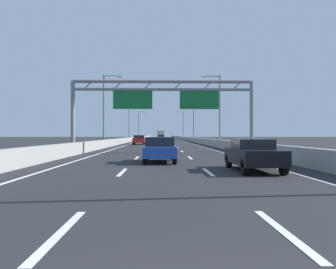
% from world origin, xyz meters
% --- Properties ---
extents(ground_plane, '(260.00, 260.00, 0.00)m').
position_xyz_m(ground_plane, '(0.00, 100.00, 0.00)').
color(ground_plane, '#262628').
extents(lane_dash_left_0, '(0.16, 3.00, 0.01)m').
position_xyz_m(lane_dash_left_0, '(-1.80, 3.50, 0.01)').
color(lane_dash_left_0, white).
rests_on(lane_dash_left_0, ground_plane).
extents(lane_dash_left_1, '(0.16, 3.00, 0.01)m').
position_xyz_m(lane_dash_left_1, '(-1.80, 12.50, 0.01)').
color(lane_dash_left_1, white).
rests_on(lane_dash_left_1, ground_plane).
extents(lane_dash_left_2, '(0.16, 3.00, 0.01)m').
position_xyz_m(lane_dash_left_2, '(-1.80, 21.50, 0.01)').
color(lane_dash_left_2, white).
rests_on(lane_dash_left_2, ground_plane).
extents(lane_dash_left_3, '(0.16, 3.00, 0.01)m').
position_xyz_m(lane_dash_left_3, '(-1.80, 30.50, 0.01)').
color(lane_dash_left_3, white).
rests_on(lane_dash_left_3, ground_plane).
extents(lane_dash_left_4, '(0.16, 3.00, 0.01)m').
position_xyz_m(lane_dash_left_4, '(-1.80, 39.50, 0.01)').
color(lane_dash_left_4, white).
rests_on(lane_dash_left_4, ground_plane).
extents(lane_dash_left_5, '(0.16, 3.00, 0.01)m').
position_xyz_m(lane_dash_left_5, '(-1.80, 48.50, 0.01)').
color(lane_dash_left_5, white).
rests_on(lane_dash_left_5, ground_plane).
extents(lane_dash_left_6, '(0.16, 3.00, 0.01)m').
position_xyz_m(lane_dash_left_6, '(-1.80, 57.50, 0.01)').
color(lane_dash_left_6, white).
rests_on(lane_dash_left_6, ground_plane).
extents(lane_dash_left_7, '(0.16, 3.00, 0.01)m').
position_xyz_m(lane_dash_left_7, '(-1.80, 66.50, 0.01)').
color(lane_dash_left_7, white).
rests_on(lane_dash_left_7, ground_plane).
extents(lane_dash_left_8, '(0.16, 3.00, 0.01)m').
position_xyz_m(lane_dash_left_8, '(-1.80, 75.50, 0.01)').
color(lane_dash_left_8, white).
rests_on(lane_dash_left_8, ground_plane).
extents(lane_dash_left_9, '(0.16, 3.00, 0.01)m').
position_xyz_m(lane_dash_left_9, '(-1.80, 84.50, 0.01)').
color(lane_dash_left_9, white).
rests_on(lane_dash_left_9, ground_plane).
extents(lane_dash_left_10, '(0.16, 3.00, 0.01)m').
position_xyz_m(lane_dash_left_10, '(-1.80, 93.50, 0.01)').
color(lane_dash_left_10, white).
rests_on(lane_dash_left_10, ground_plane).
extents(lane_dash_left_11, '(0.16, 3.00, 0.01)m').
position_xyz_m(lane_dash_left_11, '(-1.80, 102.50, 0.01)').
color(lane_dash_left_11, white).
rests_on(lane_dash_left_11, ground_plane).
extents(lane_dash_left_12, '(0.16, 3.00, 0.01)m').
position_xyz_m(lane_dash_left_12, '(-1.80, 111.50, 0.01)').
color(lane_dash_left_12, white).
rests_on(lane_dash_left_12, ground_plane).
extents(lane_dash_left_13, '(0.16, 3.00, 0.01)m').
position_xyz_m(lane_dash_left_13, '(-1.80, 120.50, 0.01)').
color(lane_dash_left_13, white).
rests_on(lane_dash_left_13, ground_plane).
extents(lane_dash_left_14, '(0.16, 3.00, 0.01)m').
position_xyz_m(lane_dash_left_14, '(-1.80, 129.50, 0.01)').
color(lane_dash_left_14, white).
rests_on(lane_dash_left_14, ground_plane).
extents(lane_dash_left_15, '(0.16, 3.00, 0.01)m').
position_xyz_m(lane_dash_left_15, '(-1.80, 138.50, 0.01)').
color(lane_dash_left_15, white).
rests_on(lane_dash_left_15, ground_plane).
extents(lane_dash_left_16, '(0.16, 3.00, 0.01)m').
position_xyz_m(lane_dash_left_16, '(-1.80, 147.50, 0.01)').
color(lane_dash_left_16, white).
rests_on(lane_dash_left_16, ground_plane).
extents(lane_dash_left_17, '(0.16, 3.00, 0.01)m').
position_xyz_m(lane_dash_left_17, '(-1.80, 156.50, 0.01)').
color(lane_dash_left_17, white).
rests_on(lane_dash_left_17, ground_plane).
extents(lane_dash_right_0, '(0.16, 3.00, 0.01)m').
position_xyz_m(lane_dash_right_0, '(1.80, 3.50, 0.01)').
color(lane_dash_right_0, white).
rests_on(lane_dash_right_0, ground_plane).
extents(lane_dash_right_1, '(0.16, 3.00, 0.01)m').
position_xyz_m(lane_dash_right_1, '(1.80, 12.50, 0.01)').
color(lane_dash_right_1, white).
rests_on(lane_dash_right_1, ground_plane).
extents(lane_dash_right_2, '(0.16, 3.00, 0.01)m').
position_xyz_m(lane_dash_right_2, '(1.80, 21.50, 0.01)').
color(lane_dash_right_2, white).
rests_on(lane_dash_right_2, ground_plane).
extents(lane_dash_right_3, '(0.16, 3.00, 0.01)m').
position_xyz_m(lane_dash_right_3, '(1.80, 30.50, 0.01)').
color(lane_dash_right_3, white).
rests_on(lane_dash_right_3, ground_plane).
extents(lane_dash_right_4, '(0.16, 3.00, 0.01)m').
position_xyz_m(lane_dash_right_4, '(1.80, 39.50, 0.01)').
color(lane_dash_right_4, white).
rests_on(lane_dash_right_4, ground_plane).
extents(lane_dash_right_5, '(0.16, 3.00, 0.01)m').
position_xyz_m(lane_dash_right_5, '(1.80, 48.50, 0.01)').
color(lane_dash_right_5, white).
rests_on(lane_dash_right_5, ground_plane).
extents(lane_dash_right_6, '(0.16, 3.00, 0.01)m').
position_xyz_m(lane_dash_right_6, '(1.80, 57.50, 0.01)').
color(lane_dash_right_6, white).
rests_on(lane_dash_right_6, ground_plane).
extents(lane_dash_right_7, '(0.16, 3.00, 0.01)m').
position_xyz_m(lane_dash_right_7, '(1.80, 66.50, 0.01)').
color(lane_dash_right_7, white).
rests_on(lane_dash_right_7, ground_plane).
extents(lane_dash_right_8, '(0.16, 3.00, 0.01)m').
position_xyz_m(lane_dash_right_8, '(1.80, 75.50, 0.01)').
color(lane_dash_right_8, white).
rests_on(lane_dash_right_8, ground_plane).
extents(lane_dash_right_9, '(0.16, 3.00, 0.01)m').
position_xyz_m(lane_dash_right_9, '(1.80, 84.50, 0.01)').
color(lane_dash_right_9, white).
rests_on(lane_dash_right_9, ground_plane).
extents(lane_dash_right_10, '(0.16, 3.00, 0.01)m').
position_xyz_m(lane_dash_right_10, '(1.80, 93.50, 0.01)').
color(lane_dash_right_10, white).
rests_on(lane_dash_right_10, ground_plane).
extents(lane_dash_right_11, '(0.16, 3.00, 0.01)m').
position_xyz_m(lane_dash_right_11, '(1.80, 102.50, 0.01)').
color(lane_dash_right_11, white).
rests_on(lane_dash_right_11, ground_plane).
extents(lane_dash_right_12, '(0.16, 3.00, 0.01)m').
position_xyz_m(lane_dash_right_12, '(1.80, 111.50, 0.01)').
color(lane_dash_right_12, white).
rests_on(lane_dash_right_12, ground_plane).
extents(lane_dash_right_13, '(0.16, 3.00, 0.01)m').
position_xyz_m(lane_dash_right_13, '(1.80, 120.50, 0.01)').
color(lane_dash_right_13, white).
rests_on(lane_dash_right_13, ground_plane).
extents(lane_dash_right_14, '(0.16, 3.00, 0.01)m').
position_xyz_m(lane_dash_right_14, '(1.80, 129.50, 0.01)').
color(lane_dash_right_14, white).
rests_on(lane_dash_right_14, ground_plane).
extents(lane_dash_right_15, '(0.16, 3.00, 0.01)m').
position_xyz_m(lane_dash_right_15, '(1.80, 138.50, 0.01)').
color(lane_dash_right_15, white).
rests_on(lane_dash_right_15, ground_plane).
extents(lane_dash_right_16, '(0.16, 3.00, 0.01)m').
position_xyz_m(lane_dash_right_16, '(1.80, 147.50, 0.01)').
color(lane_dash_right_16, white).
rests_on(lane_dash_right_16, ground_plane).
extents(lane_dash_right_17, '(0.16, 3.00, 0.01)m').
position_xyz_m(lane_dash_right_17, '(1.80, 156.50, 0.01)').
color(lane_dash_right_17, white).
rests_on(lane_dash_right_17, ground_plane).
extents(edge_line_left, '(0.16, 176.00, 0.01)m').
position_xyz_m(edge_line_left, '(-5.25, 88.00, 0.01)').
color(edge_line_left, white).
rests_on(edge_line_left, ground_plane).
extents(edge_line_right, '(0.16, 176.00, 0.01)m').
position_xyz_m(edge_line_right, '(5.25, 88.00, 0.01)').
color(edge_line_right, white).
rests_on(edge_line_right, ground_plane).
extents(barrier_left, '(0.45, 220.00, 0.95)m').
position_xyz_m(barrier_left, '(-6.90, 110.00, 0.47)').
color(barrier_left, '#9E9E99').
rests_on(barrier_left, ground_plane).
extents(barrier_right, '(0.45, 220.00, 0.95)m').
position_xyz_m(barrier_right, '(6.90, 110.00, 0.47)').
color(barrier_right, '#9E9E99').
rests_on(barrier_right, ground_plane).
extents(sign_gantry, '(15.91, 0.36, 6.36)m').
position_xyz_m(sign_gantry, '(0.07, 28.26, 4.80)').
color(sign_gantry, gray).
rests_on(sign_gantry, ground_plane).
extents(streetlamp_left_mid, '(2.58, 0.28, 9.50)m').
position_xyz_m(streetlamp_left_mid, '(-7.47, 44.30, 5.40)').
color(streetlamp_left_mid, slate).
rests_on(streetlamp_left_mid, ground_plane).
extents(streetlamp_right_mid, '(2.58, 0.28, 9.50)m').
position_xyz_m(streetlamp_right_mid, '(7.47, 44.30, 5.40)').
color(streetlamp_right_mid, slate).
rests_on(streetlamp_right_mid, ground_plane).
extents(streetlamp_left_far, '(2.58, 0.28, 9.50)m').
position_xyz_m(streetlamp_left_far, '(-7.47, 81.28, 5.40)').
color(streetlamp_left_far, slate).
rests_on(streetlamp_left_far, ground_plane).
extents(streetlamp_right_far, '(2.58, 0.28, 9.50)m').
position_xyz_m(streetlamp_right_far, '(7.47, 81.28, 5.40)').
color(streetlamp_right_far, slate).
rests_on(streetlamp_right_far, ground_plane).
extents(streetlamp_left_distant, '(2.58, 0.28, 9.50)m').
position_xyz_m(streetlamp_left_distant, '(-7.47, 118.26, 5.40)').
color(streetlamp_left_distant, slate).
rests_on(streetlamp_left_distant, ground_plane).
extents(streetlamp_right_distant, '(2.58, 0.28, 9.50)m').
position_xyz_m(streetlamp_right_distant, '(7.47, 118.26, 5.40)').
color(streetlamp_right_distant, slate).
rests_on(streetlamp_right_distant, ground_plane).
extents(red_car, '(1.86, 4.51, 1.48)m').
position_xyz_m(red_car, '(-3.58, 53.27, 0.76)').
color(red_car, red).
rests_on(red_car, ground_plane).
extents(green_car, '(1.80, 4.65, 1.54)m').
position_xyz_m(green_car, '(-0.05, 88.98, 0.78)').
color(green_car, '#1E7A38').
rests_on(green_car, ground_plane).
extents(blue_car, '(1.80, 4.17, 1.44)m').
position_xyz_m(blue_car, '(-0.24, 17.85, 0.74)').
color(blue_car, '#2347AD').
rests_on(blue_car, ground_plane).
extents(black_car, '(1.74, 4.33, 1.38)m').
position_xyz_m(black_car, '(3.84, 13.02, 0.72)').
color(black_car, black).
rests_on(black_car, ground_plane).
extents(box_truck, '(2.40, 8.17, 2.91)m').
position_xyz_m(box_truck, '(-0.21, 117.42, 1.61)').
color(box_truck, silver).
rests_on(box_truck, ground_plane).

